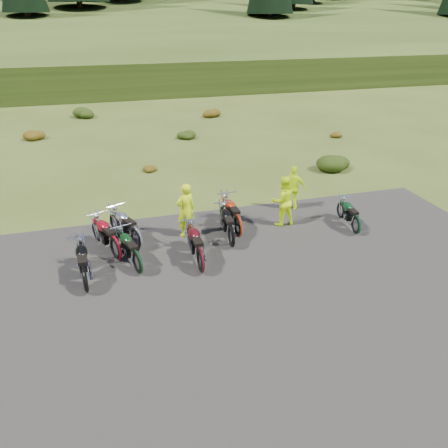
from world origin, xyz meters
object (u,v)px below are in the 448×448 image
object	(u,v)px
motorcycle_7	(355,234)
motorcycle_3	(137,249)
motorcycle_0	(87,292)
person_middle	(186,211)

from	to	relation	value
motorcycle_7	motorcycle_3	bearing A→B (deg)	87.98
motorcycle_0	person_middle	xyz separation A→B (m)	(3.31, 2.48, 0.94)
motorcycle_3	person_middle	xyz separation A→B (m)	(1.73, 0.45, 0.94)
motorcycle_3	person_middle	world-z (taller)	person_middle
motorcycle_7	motorcycle_0	bearing A→B (deg)	102.30
person_middle	motorcycle_7	bearing A→B (deg)	148.34
motorcycle_0	motorcycle_7	distance (m)	8.99
motorcycle_0	person_middle	size ratio (longest dim) A/B	1.14
motorcycle_3	motorcycle_0	bearing A→B (deg)	118.78
motorcycle_0	motorcycle_3	distance (m)	2.57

